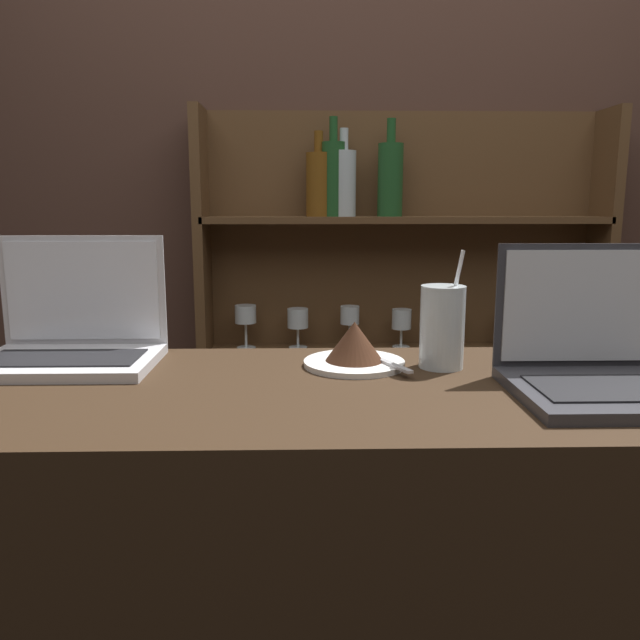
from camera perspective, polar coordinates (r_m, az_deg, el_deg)
The scene contains 6 objects.
back_wall at distance 2.05m, azimuth 3.94°, elevation 10.05°, with size 7.00×0.06×2.70m.
back_shelf at distance 2.04m, azimuth 6.89°, elevation -3.17°, with size 1.26×0.18×1.65m.
laptop_near at distance 1.20m, azimuth -21.68°, elevation -1.29°, with size 0.31×0.22×0.22m.
laptop_far at distance 1.05m, azimuth 25.11°, elevation -3.47°, with size 0.31×0.24×0.22m.
cake_plate at distance 1.09m, azimuth 3.18°, elevation -2.58°, with size 0.18×0.18×0.08m.
water_glass at distance 1.10m, azimuth 11.11°, elevation -0.61°, with size 0.08×0.08×0.20m.
Camera 1 is at (-0.19, -0.68, 1.36)m, focal length 35.00 mm.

